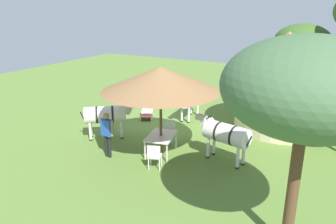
{
  "coord_description": "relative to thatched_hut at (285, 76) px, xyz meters",
  "views": [
    {
      "loc": [
        12.44,
        6.61,
        5.27
      ],
      "look_at": [
        1.01,
        0.39,
        1.0
      ],
      "focal_mm": 34.37,
      "sensor_mm": 36.0,
      "label": 1
    }
  ],
  "objects": [
    {
      "name": "ground_plane",
      "position": [
        2.1,
        -4.49,
        -2.39
      ],
      "size": [
        36.0,
        36.0,
        0.0
      ],
      "primitive_type": "plane",
      "color": "#597A33"
    },
    {
      "name": "zebra_by_umbrella",
      "position": [
        4.7,
        -6.13,
        -1.37
      ],
      "size": [
        1.68,
        1.98,
        1.56
      ],
      "rotation": [
        0.0,
        0.0,
        0.67
      ],
      "color": "silver",
      "rests_on": "ground_plane"
    },
    {
      "name": "striped_lounge_chair",
      "position": [
        1.91,
        -5.94,
        -2.13
      ],
      "size": [
        0.94,
        0.79,
        0.66
      ],
      "rotation": [
        0.0,
        0.0,
        5.11
      ],
      "color": "#D04B43",
      "rests_on": "ground_plane"
    },
    {
      "name": "patio_dining_table",
      "position": [
        4.98,
        -3.38,
        -1.73
      ],
      "size": [
        1.53,
        1.21,
        0.74
      ],
      "rotation": [
        0.0,
        0.0,
        0.21
      ],
      "color": "silver",
      "rests_on": "ground_plane"
    },
    {
      "name": "standing_watcher",
      "position": [
        -1.25,
        -7.3,
        -1.33
      ],
      "size": [
        0.42,
        0.57,
        1.77
      ],
      "rotation": [
        0.0,
        0.0,
        -1.08
      ],
      "color": "black",
      "rests_on": "ground_plane"
    },
    {
      "name": "patio_chair_east_end",
      "position": [
        3.8,
        -3.68,
        -1.87
      ],
      "size": [
        0.52,
        0.53,
        0.9
      ],
      "rotation": [
        0.0,
        0.0,
        -1.32
      ],
      "color": "white",
      "rests_on": "ground_plane"
    },
    {
      "name": "patio_chair_near_hut",
      "position": [
        6.13,
        -2.98,
        -1.87
      ],
      "size": [
        0.54,
        0.55,
        0.9
      ],
      "rotation": [
        0.0,
        0.0,
        -4.38
      ],
      "color": "white",
      "rests_on": "ground_plane"
    },
    {
      "name": "guest_beside_umbrella",
      "position": [
        6.13,
        -4.96,
        -1.37
      ],
      "size": [
        0.27,
        0.6,
        1.7
      ],
      "rotation": [
        0.0,
        0.0,
        4.58
      ],
      "color": "black",
      "rests_on": "ground_plane"
    },
    {
      "name": "zebra_nearest_camera",
      "position": [
        0.86,
        -4.12,
        -1.36
      ],
      "size": [
        2.32,
        0.75,
        1.58
      ],
      "rotation": [
        0.0,
        0.0,
        4.77
      ],
      "color": "silver",
      "rests_on": "ground_plane"
    },
    {
      "name": "zebra_toward_hut",
      "position": [
        4.41,
        -1.12,
        -1.35
      ],
      "size": [
        1.06,
        2.26,
        1.58
      ],
      "rotation": [
        0.0,
        0.0,
        2.9
      ],
      "color": "silver",
      "rests_on": "ground_plane"
    },
    {
      "name": "thatched_hut",
      "position": [
        0.0,
        0.0,
        0.0
      ],
      "size": [
        5.11,
        5.11,
        4.3
      ],
      "rotation": [
        0.0,
        0.0,
        2.87
      ],
      "color": "beige",
      "rests_on": "ground_plane"
    },
    {
      "name": "shade_umbrella",
      "position": [
        4.98,
        -3.38,
        0.47
      ],
      "size": [
        4.23,
        4.23,
        3.3
      ],
      "color": "brown",
      "rests_on": "ground_plane"
    },
    {
      "name": "acacia_tree_far_lawn",
      "position": [
        -4.85,
        0.01,
        1.1
      ],
      "size": [
        3.01,
        3.01,
        4.41
      ],
      "color": "brown",
      "rests_on": "ground_plane"
    },
    {
      "name": "acacia_tree_right_background",
      "position": [
        7.93,
        1.59,
        1.38
      ],
      "size": [
        3.37,
        3.37,
        4.81
      ],
      "color": "#533723",
      "rests_on": "ground_plane"
    }
  ]
}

